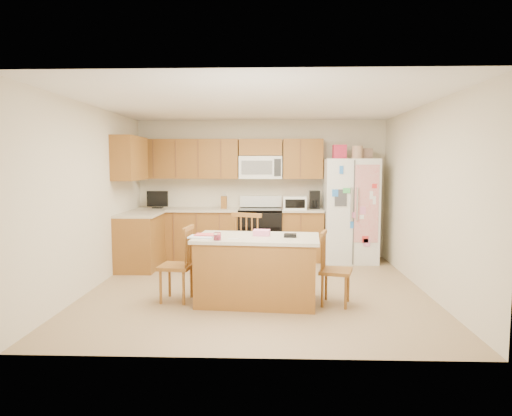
{
  "coord_description": "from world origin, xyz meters",
  "views": [
    {
      "loc": [
        0.2,
        -6.12,
        1.7
      ],
      "look_at": [
        -0.02,
        0.35,
        1.08
      ],
      "focal_mm": 32.0,
      "sensor_mm": 36.0,
      "label": 1
    }
  ],
  "objects_px": {
    "windsor_chair_back": "(251,252)",
    "stove": "(260,234)",
    "island": "(257,269)",
    "windsor_chair_left": "(178,266)",
    "windsor_chair_right": "(334,270)",
    "refrigerator": "(350,209)"
  },
  "relations": [
    {
      "from": "refrigerator",
      "to": "windsor_chair_back",
      "type": "height_order",
      "value": "refrigerator"
    },
    {
      "from": "stove",
      "to": "windsor_chair_left",
      "type": "height_order",
      "value": "stove"
    },
    {
      "from": "island",
      "to": "windsor_chair_right",
      "type": "bearing_deg",
      "value": -3.48
    },
    {
      "from": "refrigerator",
      "to": "stove",
      "type": "bearing_deg",
      "value": 177.7
    },
    {
      "from": "refrigerator",
      "to": "island",
      "type": "bearing_deg",
      "value": -122.08
    },
    {
      "from": "windsor_chair_back",
      "to": "stove",
      "type": "bearing_deg",
      "value": 87.64
    },
    {
      "from": "windsor_chair_left",
      "to": "windsor_chair_back",
      "type": "relative_size",
      "value": 0.89
    },
    {
      "from": "refrigerator",
      "to": "windsor_chair_right",
      "type": "relative_size",
      "value": 2.29
    },
    {
      "from": "windsor_chair_left",
      "to": "windsor_chair_right",
      "type": "bearing_deg",
      "value": -2.37
    },
    {
      "from": "island",
      "to": "windsor_chair_back",
      "type": "distance_m",
      "value": 0.67
    },
    {
      "from": "windsor_chair_right",
      "to": "windsor_chair_left",
      "type": "bearing_deg",
      "value": 177.63
    },
    {
      "from": "refrigerator",
      "to": "windsor_chair_right",
      "type": "height_order",
      "value": "refrigerator"
    },
    {
      "from": "refrigerator",
      "to": "windsor_chair_back",
      "type": "relative_size",
      "value": 1.93
    },
    {
      "from": "island",
      "to": "windsor_chair_back",
      "type": "bearing_deg",
      "value": 98.74
    },
    {
      "from": "windsor_chair_left",
      "to": "windsor_chair_back",
      "type": "bearing_deg",
      "value": 35.41
    },
    {
      "from": "refrigerator",
      "to": "island",
      "type": "height_order",
      "value": "refrigerator"
    },
    {
      "from": "stove",
      "to": "windsor_chair_left",
      "type": "distance_m",
      "value": 2.69
    },
    {
      "from": "windsor_chair_left",
      "to": "windsor_chair_back",
      "type": "distance_m",
      "value": 1.09
    },
    {
      "from": "windsor_chair_back",
      "to": "windsor_chair_right",
      "type": "height_order",
      "value": "windsor_chair_back"
    },
    {
      "from": "windsor_chair_left",
      "to": "windsor_chair_right",
      "type": "xyz_separation_m",
      "value": [
        1.92,
        -0.08,
        -0.02
      ]
    },
    {
      "from": "windsor_chair_left",
      "to": "windsor_chair_right",
      "type": "distance_m",
      "value": 1.92
    },
    {
      "from": "refrigerator",
      "to": "windsor_chair_left",
      "type": "xyz_separation_m",
      "value": [
        -2.53,
        -2.45,
        -0.48
      ]
    }
  ]
}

